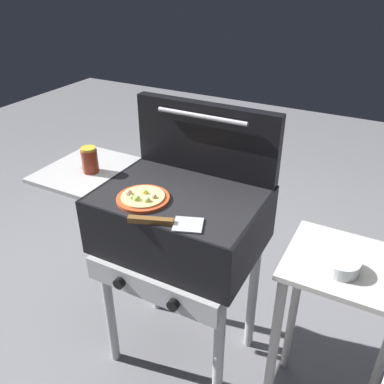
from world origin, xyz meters
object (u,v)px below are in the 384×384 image
(prep_table, at_px, (340,315))
(topping_bowl_near, at_px, (341,266))
(pizza_cheese, at_px, (143,198))
(spatula, at_px, (166,222))
(grill, at_px, (178,224))
(sauce_jar, at_px, (90,160))

(prep_table, height_order, topping_bowl_near, topping_bowl_near)
(pizza_cheese, relative_size, spatula, 0.77)
(pizza_cheese, bearing_deg, topping_bowl_near, 4.37)
(prep_table, bearing_deg, grill, -179.63)
(sauce_jar, bearing_deg, grill, 1.65)
(sauce_jar, bearing_deg, spatula, -21.23)
(spatula, bearing_deg, pizza_cheese, 149.37)
(sauce_jar, distance_m, spatula, 0.53)
(prep_table, distance_m, topping_bowl_near, 0.27)
(grill, xyz_separation_m, sauce_jar, (-0.42, -0.01, 0.20))
(grill, xyz_separation_m, topping_bowl_near, (0.64, -0.05, 0.07))
(grill, distance_m, pizza_cheese, 0.21)
(sauce_jar, height_order, spatula, sauce_jar)
(pizza_cheese, bearing_deg, sauce_jar, 163.90)
(pizza_cheese, xyz_separation_m, sauce_jar, (-0.33, 0.09, 0.05))
(sauce_jar, height_order, topping_bowl_near, sauce_jar)
(grill, bearing_deg, prep_table, 0.37)
(prep_table, xyz_separation_m, topping_bowl_near, (-0.03, -0.06, 0.26))
(grill, xyz_separation_m, pizza_cheese, (-0.09, -0.11, 0.15))
(sauce_jar, bearing_deg, pizza_cheese, -16.10)
(prep_table, bearing_deg, topping_bowl_near, -120.60)
(grill, xyz_separation_m, prep_table, (0.67, 0.00, -0.19))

